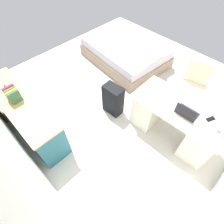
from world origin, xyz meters
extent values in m
plane|color=beige|center=(0.00, 0.00, 0.00)|extent=(5.31, 5.31, 0.00)
cube|color=silver|center=(-1.11, 0.01, 0.70)|extent=(1.46, 0.70, 0.04)
cube|color=beige|center=(-1.60, -0.01, 0.34)|extent=(0.42, 0.61, 0.68)
cube|color=beige|center=(-0.62, 0.02, 0.34)|extent=(0.42, 0.61, 0.68)
cylinder|color=black|center=(-0.95, -0.74, 0.02)|extent=(0.52, 0.52, 0.04)
cylinder|color=black|center=(-0.95, -0.74, 0.21)|extent=(0.06, 0.06, 0.42)
cube|color=beige|center=(-0.95, -0.74, 0.46)|extent=(0.57, 0.57, 0.08)
cube|color=beige|center=(-0.90, -0.93, 0.72)|extent=(0.44, 0.18, 0.44)
cube|color=#235B6B|center=(0.71, 1.68, 0.36)|extent=(1.76, 0.44, 0.71)
cube|color=tan|center=(0.71, 1.68, 0.73)|extent=(1.80, 0.48, 0.04)
cube|color=#1E4E5B|center=(0.31, 1.45, 0.20)|extent=(0.67, 0.01, 0.25)
cube|color=#1E4E5B|center=(1.10, 1.45, 0.20)|extent=(0.67, 0.01, 0.25)
cube|color=gray|center=(0.91, -1.01, 0.14)|extent=(2.01, 1.56, 0.28)
cube|color=silver|center=(0.91, -1.01, 0.38)|extent=(1.95, 1.49, 0.20)
cube|color=white|center=(0.25, -0.95, 0.53)|extent=(0.54, 0.72, 0.10)
cube|color=black|center=(-0.03, 0.36, 0.32)|extent=(0.37, 0.24, 0.63)
cube|color=#333338|center=(-1.22, 0.03, 0.73)|extent=(0.32, 0.23, 0.02)
cube|color=black|center=(-1.22, 0.13, 0.83)|extent=(0.31, 0.02, 0.19)
ellipsoid|color=white|center=(-0.96, 0.04, 0.73)|extent=(0.06, 0.10, 0.03)
cube|color=black|center=(-1.51, -0.11, 0.72)|extent=(0.11, 0.15, 0.01)
cylinder|color=silver|center=(-1.66, -0.01, 0.73)|extent=(0.11, 0.11, 0.01)
cylinder|color=silver|center=(-1.66, -0.01, 0.87)|extent=(0.02, 0.02, 0.28)
cone|color=white|center=(-1.61, -0.01, 1.02)|extent=(0.11, 0.11, 0.09)
cube|color=#376041|center=(0.68, 1.68, 0.86)|extent=(0.04, 0.17, 0.21)
cube|color=#96AF33|center=(0.72, 1.68, 0.86)|extent=(0.03, 0.17, 0.21)
cube|color=brown|center=(0.76, 1.68, 0.86)|extent=(0.04, 0.17, 0.22)
cube|color=#721B57|center=(0.80, 1.68, 0.87)|extent=(0.04, 0.17, 0.23)
cube|color=#2F8954|center=(0.84, 1.68, 0.86)|extent=(0.04, 0.17, 0.21)
cone|color=red|center=(1.06, 1.68, 0.81)|extent=(0.08, 0.08, 0.11)
camera|label=1|loc=(-1.57, 1.91, 2.78)|focal=28.50mm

